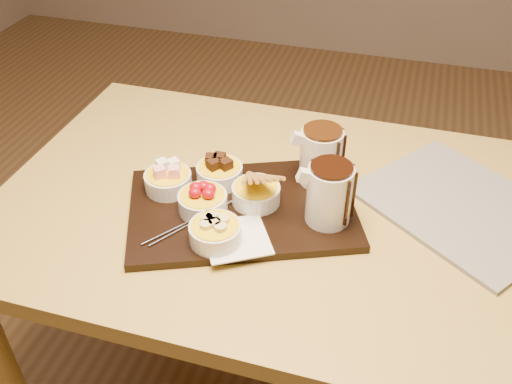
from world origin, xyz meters
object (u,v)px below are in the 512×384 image
(dining_table, at_px, (277,237))
(pitcher_milk_chocolate, at_px, (321,157))
(pitcher_dark_chocolate, at_px, (329,195))
(newspaper, at_px, (461,206))
(serving_board, at_px, (242,209))
(bowl_strawberries, at_px, (203,203))

(dining_table, height_order, pitcher_milk_chocolate, pitcher_milk_chocolate)
(dining_table, height_order, pitcher_dark_chocolate, pitcher_dark_chocolate)
(newspaper, bearing_deg, pitcher_milk_chocolate, -141.01)
(pitcher_milk_chocolate, height_order, newspaper, pitcher_milk_chocolate)
(serving_board, xyz_separation_m, pitcher_dark_chocolate, (0.18, 0.01, 0.07))
(dining_table, distance_m, newspaper, 0.40)
(bowl_strawberries, bearing_deg, pitcher_milk_chocolate, 39.30)
(serving_board, height_order, pitcher_milk_chocolate, pitcher_milk_chocolate)
(serving_board, distance_m, newspaper, 0.46)
(dining_table, bearing_deg, serving_board, -140.71)
(serving_board, relative_size, pitcher_milk_chocolate, 3.76)
(pitcher_dark_chocolate, xyz_separation_m, newspaper, (0.26, 0.14, -0.07))
(pitcher_milk_chocolate, bearing_deg, newspaper, -20.58)
(dining_table, xyz_separation_m, newspaper, (0.37, 0.09, 0.10))
(dining_table, xyz_separation_m, pitcher_dark_chocolate, (0.11, -0.04, 0.18))
(serving_board, distance_m, bowl_strawberries, 0.08)
(serving_board, bearing_deg, bowl_strawberries, -176.42)
(bowl_strawberries, relative_size, pitcher_dark_chocolate, 0.82)
(dining_table, xyz_separation_m, bowl_strawberries, (-0.13, -0.09, 0.14))
(dining_table, distance_m, pitcher_milk_chocolate, 0.21)
(serving_board, relative_size, bowl_strawberries, 4.60)
(pitcher_dark_chocolate, bearing_deg, bowl_strawberries, 167.35)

